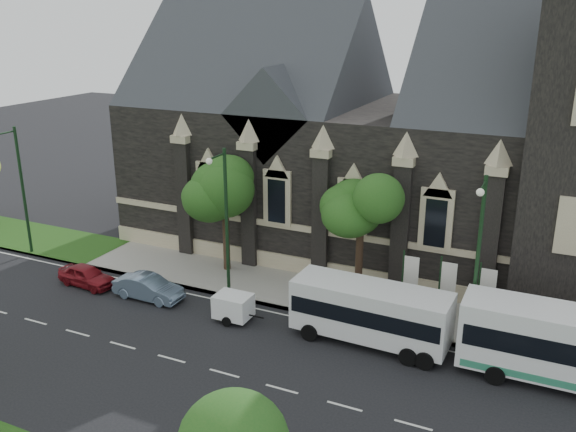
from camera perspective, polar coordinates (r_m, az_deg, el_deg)
The scene contains 15 objects.
ground at distance 29.92m, azimuth -5.93°, elevation -14.34°, with size 160.00×160.00×0.00m, color black.
sidewalk at distance 37.27m, azimuth 1.59°, elevation -7.11°, with size 80.00×5.00×0.15m, color gray.
museum at distance 41.76m, azimuth 13.37°, elevation 6.93°, with size 40.00×17.70×29.90m.
tree_walk_right at distance 35.20m, azimuth 7.26°, elevation 1.22°, with size 4.08×4.08×7.80m.
tree_walk_left at distance 38.76m, azimuth -5.51°, elevation 2.77°, with size 3.91×3.91×7.64m.
street_lamp_near at distance 30.72m, azimuth 17.20°, elevation -3.48°, with size 0.36×1.88×9.00m.
street_lamp_mid at distance 35.10m, azimuth -5.92°, elevation 0.01°, with size 0.36×1.88×9.00m.
street_lamp_far at distance 45.18m, azimuth -23.66°, elevation 2.73°, with size 0.36×1.88×9.00m.
banner_flag_left at distance 34.09m, azimuth 11.06°, elevation -5.74°, with size 0.90×0.10×4.00m.
banner_flag_center at distance 33.73m, azimuth 14.37°, elevation -6.26°, with size 0.90×0.10×4.00m.
banner_flag_right at distance 33.49m, azimuth 17.74°, elevation -6.77°, with size 0.90×0.10×4.00m.
shuttle_bus at distance 31.68m, azimuth 7.70°, elevation -8.71°, with size 8.08×3.00×3.09m.
box_trailer at distance 34.02m, azimuth -5.10°, elevation -8.34°, with size 2.84×1.66×1.52m.
sedan at distance 37.30m, azimuth -12.84°, elevation -6.50°, with size 1.50×4.30×1.42m, color slate.
car_far_red at distance 40.04m, azimuth -18.19°, elevation -5.29°, with size 1.56×3.87×1.32m, color maroon.
Camera 1 is at (13.30, -21.39, 16.15)m, focal length 38.26 mm.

